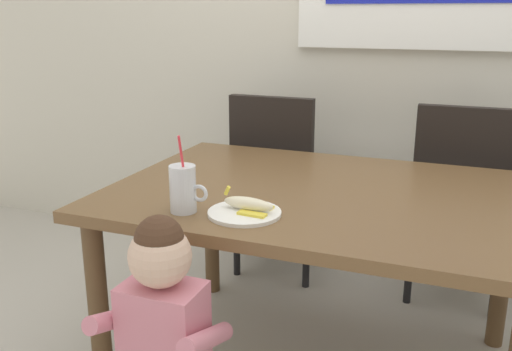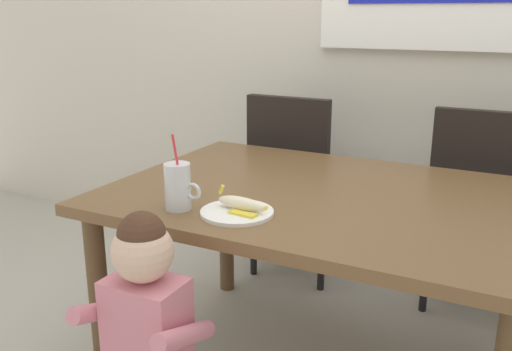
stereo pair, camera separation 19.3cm
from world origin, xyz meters
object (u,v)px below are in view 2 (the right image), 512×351
Objects in this scene: snack_plate at (237,212)px; milk_cup at (178,189)px; dining_chair_right at (481,200)px; dining_table at (321,215)px; dining_chair_left at (296,176)px; peeled_banana at (242,204)px; toddler_standing at (146,318)px.

milk_cup is at bearing -167.46° from snack_plate.
milk_cup is at bearing 55.02° from dining_chair_right.
milk_cup reaches higher than dining_table.
milk_cup reaches higher than dining_chair_left.
dining_chair_left is at bearing 1.49° from dining_chair_right.
milk_cup reaches higher than peeled_banana.
dining_table is at bearing 64.84° from snack_plate.
dining_chair_right reaches higher than peeled_banana.
dining_chair_right is at bearing 63.71° from toddler_standing.
peeled_banana reaches higher than snack_plate.
milk_cup is 0.21m from peeled_banana.
toddler_standing is at bearing -73.46° from milk_cup.
dining_chair_right is 1.15× the size of toddler_standing.
milk_cup is at bearing -164.78° from peeled_banana.
toddler_standing reaches higher than peeled_banana.
dining_chair_left reaches higher than dining_table.
snack_plate is at bearing -130.86° from peeled_banana.
milk_cup reaches higher than snack_plate.
milk_cup is (-0.09, 0.30, 0.28)m from toddler_standing.
milk_cup is at bearing -132.68° from dining_table.
dining_table is 6.39× the size of snack_plate.
toddler_standing is 0.42m from milk_cup.
milk_cup reaches higher than toddler_standing.
snack_plate reaches higher than dining_table.
dining_chair_left is 1.44m from toddler_standing.
toddler_standing reaches higher than dining_table.
toddler_standing is at bearing -106.34° from snack_plate.
dining_table is at bearing 65.55° from peeled_banana.
dining_chair_right is 5.53× the size of peeled_banana.
dining_chair_left is 1.13m from peeled_banana.
milk_cup reaches higher than dining_chair_right.
dining_chair_left is 4.17× the size of snack_plate.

